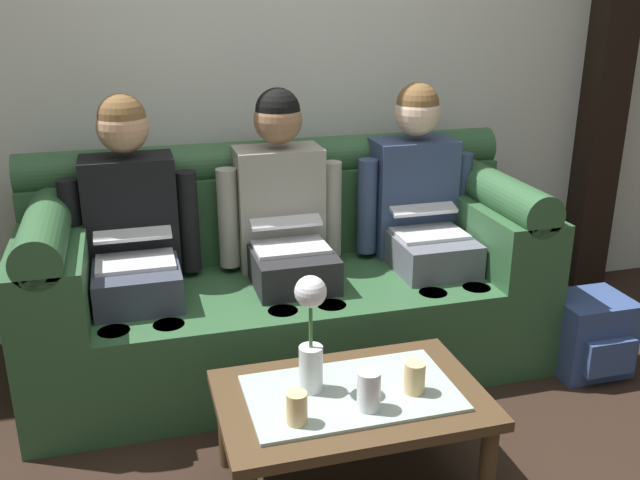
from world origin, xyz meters
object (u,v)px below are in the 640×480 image
cup_far_center (297,408)px  couch (286,282)px  cup_near_right (415,377)px  person_right (421,209)px  person_middle (285,221)px  coffee_table (351,406)px  cup_near_left (369,390)px  backpack_right (589,335)px  flower_vase (311,329)px  person_left (133,235)px

cup_far_center → couch: bearing=78.8°
couch → cup_near_right: 1.03m
couch → person_right: size_ratio=1.80×
person_middle → coffee_table: (0.00, -0.95, -0.34)m
cup_near_left → cup_near_right: 0.18m
person_middle → backpack_right: bearing=-20.9°
couch → person_middle: 0.29m
person_right → flower_vase: person_right is taller
couch → cup_near_right: bearing=-79.0°
coffee_table → couch: bearing=90.0°
person_right → flower_vase: size_ratio=3.04×
cup_near_left → person_middle: bearing=91.2°
couch → coffee_table: size_ratio=2.52×
person_right → coffee_table: (-0.64, -0.95, -0.34)m
cup_near_right → flower_vase: bearing=162.3°
person_left → coffee_table: (0.64, -0.95, -0.34)m
couch → backpack_right: 1.37m
flower_vase → coffee_table: bearing=-20.3°
couch → person_right: person_right is taller
person_left → coffee_table: person_left is taller
flower_vase → cup_near_left: bearing=-46.4°
person_middle → cup_near_right: bearing=-78.9°
cup_near_right → coffee_table: bearing=163.9°
couch → person_middle: bearing=-90.0°
cup_near_left → cup_near_right: bearing=16.0°
person_right → flower_vase: (-0.77, -0.90, -0.06)m
couch → cup_far_center: size_ratio=21.47×
couch → coffee_table: couch is taller
person_left → person_middle: (0.64, 0.00, -0.00)m
person_middle → coffee_table: bearing=-90.0°
cup_far_center → coffee_table: bearing=29.8°
person_left → backpack_right: size_ratio=3.55×
backpack_right → couch: bearing=158.9°
couch → cup_near_left: couch is taller
person_left → coffee_table: 1.19m
flower_vase → cup_near_left: flower_vase is taller
couch → coffee_table: bearing=-90.0°
couch → cup_near_left: bearing=-88.8°
couch → cup_far_center: couch is taller
coffee_table → cup_near_left: size_ratio=6.75×
cup_near_right → person_right: bearing=66.1°
cup_near_left → cup_near_right: (0.17, 0.05, -0.01)m
person_left → couch: bearing=0.3°
backpack_right → flower_vase: bearing=-163.1°
person_left → cup_far_center: person_left is taller
person_left → flower_vase: bearing=-60.1°
couch → flower_vase: (-0.12, -0.91, 0.23)m
coffee_table → cup_near_right: cup_near_right is taller
coffee_table → flower_vase: (-0.12, 0.05, 0.28)m
cup_far_center → person_middle: bearing=78.7°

